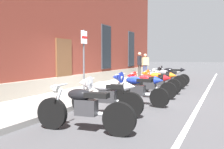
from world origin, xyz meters
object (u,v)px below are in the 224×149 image
at_px(pedestrian_dark_jacket, 140,63).
at_px(pedestrian_tan_coat, 145,64).
at_px(motorcycle_blue_sport, 134,87).
at_px(motorcycle_white_sport, 104,94).
at_px(motorcycle_red_sport, 146,83).
at_px(motorcycle_black_sport, 169,75).
at_px(motorcycle_black_naked, 83,109).
at_px(motorcycle_grey_naked, 165,78).
at_px(motorcycle_orange_sport, 156,80).
at_px(parking_sign, 84,54).

distance_m(pedestrian_dark_jacket, pedestrian_tan_coat, 0.81).
distance_m(motorcycle_blue_sport, pedestrian_tan_coat, 10.41).
relative_size(motorcycle_white_sport, motorcycle_blue_sport, 0.95).
relative_size(motorcycle_red_sport, motorcycle_black_sport, 1.06).
bearing_deg(motorcycle_black_naked, motorcycle_grey_naked, 0.52).
distance_m(motorcycle_black_naked, motorcycle_grey_naked, 7.93).
bearing_deg(pedestrian_dark_jacket, motorcycle_blue_sport, -163.06).
xyz_separation_m(motorcycle_red_sport, pedestrian_dark_jacket, (7.72, 2.76, 0.56)).
relative_size(motorcycle_black_naked, motorcycle_red_sport, 1.03).
height_order(motorcycle_black_sport, pedestrian_tan_coat, pedestrian_tan_coat).
height_order(motorcycle_grey_naked, pedestrian_tan_coat, pedestrian_tan_coat).
relative_size(motorcycle_orange_sport, pedestrian_dark_jacket, 1.16).
relative_size(motorcycle_red_sport, pedestrian_tan_coat, 1.31).
bearing_deg(motorcycle_black_naked, motorcycle_orange_sport, 0.60).
relative_size(motorcycle_white_sport, pedestrian_dark_jacket, 1.18).
distance_m(motorcycle_blue_sport, motorcycle_black_sport, 6.20).
relative_size(motorcycle_blue_sport, motorcycle_grey_naked, 1.05).
height_order(motorcycle_red_sport, motorcycle_black_sport, motorcycle_black_sport).
bearing_deg(motorcycle_black_sport, motorcycle_white_sport, 179.25).
distance_m(motorcycle_orange_sport, motorcycle_grey_naked, 1.74).
relative_size(motorcycle_black_naked, parking_sign, 0.94).
bearing_deg(parking_sign, motorcycle_orange_sport, -31.67).
bearing_deg(parking_sign, motorcycle_black_sport, -15.37).
bearing_deg(pedestrian_tan_coat, motorcycle_red_sport, -162.99).
relative_size(motorcycle_black_sport, parking_sign, 0.86).
xyz_separation_m(motorcycle_white_sport, motorcycle_black_sport, (7.89, -0.10, 0.02)).
bearing_deg(pedestrian_dark_jacket, motorcycle_red_sport, -160.30).
bearing_deg(pedestrian_dark_jacket, motorcycle_white_sport, -166.80).
height_order(motorcycle_orange_sport, pedestrian_dark_jacket, pedestrian_dark_jacket).
bearing_deg(motorcycle_black_naked, motorcycle_black_sport, 1.13).
height_order(motorcycle_grey_naked, motorcycle_black_sport, motorcycle_black_sport).
bearing_deg(motorcycle_black_sport, motorcycle_blue_sport, -178.63).
bearing_deg(motorcycle_grey_naked, motorcycle_red_sport, 179.63).
bearing_deg(parking_sign, motorcycle_black_naked, -149.93).
distance_m(motorcycle_black_naked, motorcycle_red_sport, 4.75).
relative_size(motorcycle_black_naked, motorcycle_blue_sport, 1.02).
distance_m(motorcycle_black_sport, pedestrian_tan_coat, 4.63).
distance_m(motorcycle_black_naked, parking_sign, 3.93).
relative_size(motorcycle_blue_sport, motorcycle_red_sport, 1.00).
height_order(motorcycle_blue_sport, parking_sign, parking_sign).
bearing_deg(motorcycle_orange_sport, motorcycle_black_naked, -179.40).
distance_m(motorcycle_grey_naked, motorcycle_black_sport, 1.49).
xyz_separation_m(motorcycle_grey_naked, pedestrian_dark_jacket, (4.54, 2.78, 0.62)).
height_order(motorcycle_white_sport, motorcycle_blue_sport, motorcycle_blue_sport).
bearing_deg(motorcycle_blue_sport, motorcycle_white_sport, 171.57).
bearing_deg(parking_sign, motorcycle_blue_sport, -90.98).
xyz_separation_m(pedestrian_dark_jacket, pedestrian_tan_coat, (0.79, -0.16, -0.06)).
bearing_deg(pedestrian_dark_jacket, parking_sign, -173.96).
bearing_deg(motorcycle_orange_sport, motorcycle_white_sport, 177.26).
xyz_separation_m(motorcycle_white_sport, motorcycle_red_sport, (3.23, -0.20, -0.01)).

